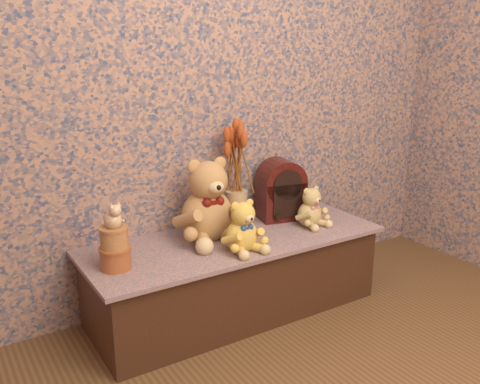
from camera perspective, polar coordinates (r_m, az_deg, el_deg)
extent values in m
cube|color=#334569|center=(2.55, -3.95, 16.48)|extent=(3.00, 0.10, 2.60)
cube|color=#35496E|center=(2.57, -0.60, -9.04)|extent=(1.44, 0.55, 0.38)
cylinder|color=tan|center=(2.61, -0.39, -1.81)|extent=(0.14, 0.14, 0.19)
cylinder|color=#AD7832|center=(2.21, -13.46, -7.08)|extent=(0.15, 0.15, 0.09)
cylinder|color=tan|center=(2.18, -13.61, -4.90)|extent=(0.12, 0.12, 0.09)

